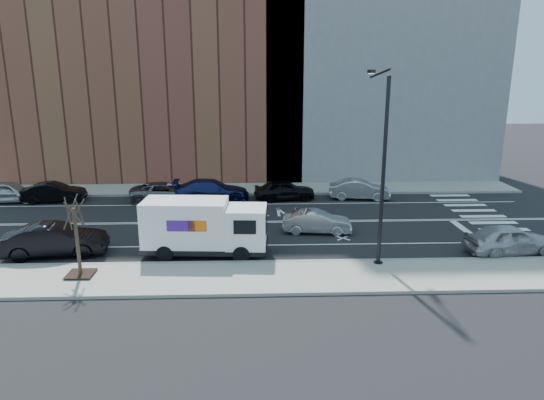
{
  "coord_description": "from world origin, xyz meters",
  "views": [
    {
      "loc": [
        1.02,
        -29.29,
        9.12
      ],
      "look_at": [
        2.08,
        0.1,
        1.4
      ],
      "focal_mm": 32.0,
      "sensor_mm": 36.0,
      "label": 1
    }
  ],
  "objects": [
    {
      "name": "bldg_concrete",
      "position": [
        12.0,
        15.6,
        13.0
      ],
      "size": [
        20.0,
        10.0,
        26.0
      ],
      "primitive_type": "cube",
      "color": "slate",
      "rests_on": "ground"
    },
    {
      "name": "far_parked_e",
      "position": [
        3.2,
        5.46,
        0.76
      ],
      "size": [
        4.63,
        2.25,
        1.52
      ],
      "primitive_type": "imported",
      "rotation": [
        0.0,
        0.0,
        1.68
      ],
      "color": "black",
      "rests_on": "ground"
    },
    {
      "name": "driving_sedan",
      "position": [
        4.64,
        -2.22,
        0.66
      ],
      "size": [
        4.13,
        1.8,
        1.32
      ],
      "primitive_type": "imported",
      "rotation": [
        0.0,
        0.0,
        1.47
      ],
      "color": "#ACACB1",
      "rests_on": "ground"
    },
    {
      "name": "far_parked_f",
      "position": [
        8.8,
        5.55,
        0.73
      ],
      "size": [
        4.59,
        2.04,
        1.46
      ],
      "primitive_type": "imported",
      "rotation": [
        0.0,
        0.0,
        1.46
      ],
      "color": "#ACADB1",
      "rests_on": "ground"
    },
    {
      "name": "near_parked_front",
      "position": [
        14.2,
        -6.01,
        0.78
      ],
      "size": [
        4.77,
        2.35,
        1.57
      ],
      "primitive_type": "imported",
      "rotation": [
        0.0,
        0.0,
        1.68
      ],
      "color": "#B0B1B5",
      "rests_on": "ground"
    },
    {
      "name": "far_parked_b",
      "position": [
        -13.6,
        5.47,
        0.72
      ],
      "size": [
        4.5,
        1.98,
        1.44
      ],
      "primitive_type": "imported",
      "rotation": [
        0.0,
        0.0,
        1.68
      ],
      "color": "black",
      "rests_on": "ground"
    },
    {
      "name": "curb_near",
      "position": [
        0.0,
        -7.0,
        0.08
      ],
      "size": [
        44.0,
        0.25,
        0.17
      ],
      "primitive_type": "cube",
      "color": "gray",
      "rests_on": "ground"
    },
    {
      "name": "street_tree",
      "position": [
        -7.0,
        -8.4,
        1.45
      ],
      "size": [
        1.2,
        1.2,
        3.75
      ],
      "color": "black",
      "rests_on": "ground"
    },
    {
      "name": "ground",
      "position": [
        0.0,
        0.0,
        0.0
      ],
      "size": [
        120.0,
        120.0,
        0.0
      ],
      "primitive_type": "plane",
      "color": "black",
      "rests_on": "ground"
    },
    {
      "name": "far_parked_c",
      "position": [
        -5.6,
        5.45,
        0.69
      ],
      "size": [
        5.21,
        2.8,
        1.39
      ],
      "primitive_type": "imported",
      "rotation": [
        0.0,
        0.0,
        1.67
      ],
      "color": "#54585D",
      "rests_on": "ground"
    },
    {
      "name": "fedex_van",
      "position": [
        -1.62,
        -5.6,
        1.53
      ],
      "size": [
        6.49,
        2.57,
        2.91
      ],
      "rotation": [
        0.0,
        0.0,
        -0.06
      ],
      "color": "black",
      "rests_on": "ground"
    },
    {
      "name": "sidewalk_near",
      "position": [
        0.0,
        -8.8,
        0.07
      ],
      "size": [
        44.0,
        3.6,
        0.15
      ],
      "primitive_type": "cube",
      "color": "gray",
      "rests_on": "ground"
    },
    {
      "name": "curb_far",
      "position": [
        0.0,
        7.0,
        0.08
      ],
      "size": [
        44.0,
        0.25,
        0.17
      ],
      "primitive_type": "cube",
      "color": "gray",
      "rests_on": "ground"
    },
    {
      "name": "near_parked_rear_a",
      "position": [
        -9.23,
        -5.44,
        0.84
      ],
      "size": [
        5.28,
        2.44,
        1.68
      ],
      "primitive_type": "imported",
      "rotation": [
        0.0,
        0.0,
        1.7
      ],
      "color": "black",
      "rests_on": "ground"
    },
    {
      "name": "far_parked_d",
      "position": [
        -2.17,
        5.38,
        0.8
      ],
      "size": [
        5.6,
        2.52,
        1.59
      ],
      "primitive_type": "imported",
      "rotation": [
        0.0,
        0.0,
        1.62
      ],
      "color": "#161D4F",
      "rests_on": "ground"
    },
    {
      "name": "sidewalk_far",
      "position": [
        0.0,
        8.8,
        0.07
      ],
      "size": [
        44.0,
        3.6,
        0.15
      ],
      "primitive_type": "cube",
      "color": "gray",
      "rests_on": "ground"
    },
    {
      "name": "crosswalk",
      "position": [
        16.0,
        0.0,
        0.0
      ],
      "size": [
        3.0,
        14.0,
        0.01
      ],
      "primitive_type": null,
      "color": "white",
      "rests_on": "ground"
    },
    {
      "name": "far_parked_a",
      "position": [
        -16.9,
        5.51,
        0.78
      ],
      "size": [
        4.72,
        2.22,
        1.56
      ],
      "primitive_type": "imported",
      "rotation": [
        0.0,
        0.0,
        1.65
      ],
      "color": "#B4B4B9",
      "rests_on": "ground"
    },
    {
      "name": "streetlight",
      "position": [
        7.0,
        -6.91,
        5.08
      ],
      "size": [
        0.44,
        4.02,
        9.34
      ],
      "color": "black",
      "rests_on": "ground"
    },
    {
      "name": "road_markings",
      "position": [
        0.0,
        0.0,
        0.0
      ],
      "size": [
        40.0,
        8.6,
        0.01
      ],
      "primitive_type": null,
      "color": "white",
      "rests_on": "ground"
    },
    {
      "name": "bldg_brick",
      "position": [
        -8.0,
        15.6,
        11.0
      ],
      "size": [
        26.0,
        10.0,
        22.0
      ],
      "primitive_type": "cube",
      "color": "brown",
      "rests_on": "ground"
    }
  ]
}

